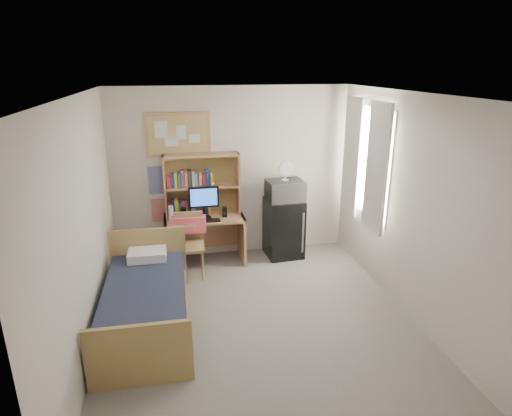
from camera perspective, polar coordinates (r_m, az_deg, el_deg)
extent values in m
cube|color=gray|center=(5.19, 0.45, -15.26)|extent=(3.60, 4.20, 0.02)
cube|color=white|center=(4.32, 0.54, 14.86)|extent=(3.60, 4.20, 0.02)
cube|color=silver|center=(6.57, -3.23, 4.65)|extent=(3.60, 0.04, 2.60)
cube|color=silver|center=(2.79, 9.65, -16.28)|extent=(3.60, 0.04, 2.60)
cube|color=silver|center=(4.60, -22.07, -2.94)|extent=(0.04, 4.20, 2.60)
cube|color=silver|center=(5.24, 20.14, -0.14)|extent=(0.04, 4.20, 2.60)
cube|color=white|center=(6.16, 14.39, 6.00)|extent=(0.10, 1.40, 1.70)
cube|color=silver|center=(5.80, 15.79, 5.12)|extent=(0.04, 0.55, 1.70)
cube|color=silver|center=(6.50, 12.66, 6.78)|extent=(0.04, 0.55, 1.70)
cube|color=tan|center=(6.38, -10.37, 9.63)|extent=(0.94, 0.03, 0.64)
cube|color=navy|center=(6.52, -12.84, 3.64)|extent=(0.30, 0.01, 0.42)
cube|color=red|center=(6.65, -12.55, -0.27)|extent=(0.28, 0.01, 0.36)
cube|color=tan|center=(6.52, -6.80, -4.21)|extent=(1.18, 0.60, 0.73)
cube|color=tan|center=(6.10, -8.85, -5.06)|extent=(0.48, 0.48, 0.92)
cube|color=black|center=(6.70, 3.70, -2.64)|extent=(0.57, 0.57, 0.92)
cube|color=#1C2033|center=(5.15, -14.45, -12.71)|extent=(0.96, 1.89, 0.52)
cube|color=tan|center=(6.40, -7.21, 3.13)|extent=(1.12, 0.30, 0.91)
cube|color=black|center=(6.26, -6.96, 0.65)|extent=(0.44, 0.04, 0.47)
cube|color=black|center=(6.20, -6.76, -1.70)|extent=(0.42, 0.14, 0.02)
cube|color=black|center=(6.29, -9.63, -0.76)|extent=(0.08, 0.08, 0.18)
cube|color=black|center=(6.34, -4.20, -0.52)|extent=(0.06, 0.06, 0.15)
cylinder|color=white|center=(6.24, -11.27, -0.76)|extent=(0.07, 0.07, 0.24)
cube|color=#FF616F|center=(6.19, -8.96, -2.18)|extent=(0.50, 0.18, 0.24)
cube|color=#B7B6BB|center=(6.49, 3.87, 2.36)|extent=(0.56, 0.44, 0.31)
cylinder|color=white|center=(6.41, 3.92, 4.87)|extent=(0.23, 0.23, 0.27)
cube|color=white|center=(5.66, -14.31, -6.05)|extent=(0.48, 0.34, 0.11)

